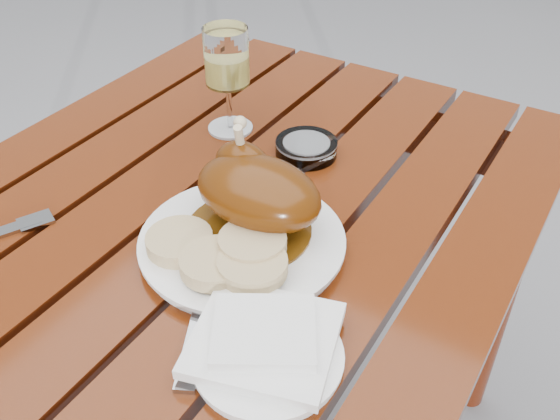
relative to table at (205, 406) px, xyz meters
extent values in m
cube|color=#68290C|center=(0.00, 0.00, 0.00)|extent=(0.80, 1.20, 0.75)
cylinder|color=white|center=(0.08, 0.02, 0.38)|extent=(0.28, 0.28, 0.02)
cylinder|color=#532F09|center=(0.08, 0.04, 0.39)|extent=(0.16, 0.16, 0.00)
ellipsoid|color=#5B2A06|center=(0.08, 0.06, 0.44)|extent=(0.17, 0.12, 0.09)
ellipsoid|color=#5B2A06|center=(0.04, 0.09, 0.45)|extent=(0.08, 0.06, 0.07)
cylinder|color=#C6B28C|center=(0.03, 0.09, 0.47)|extent=(0.02, 0.04, 0.09)
cylinder|color=tan|center=(0.02, -0.03, 0.40)|extent=(0.08, 0.08, 0.02)
cylinder|color=tan|center=(0.09, -0.05, 0.41)|extent=(0.08, 0.08, 0.02)
cylinder|color=tan|center=(0.13, -0.03, 0.41)|extent=(0.08, 0.08, 0.02)
cylinder|color=tan|center=(0.11, 0.00, 0.41)|extent=(0.08, 0.08, 0.02)
cylinder|color=#F1E36D|center=(-0.11, 0.26, 0.46)|extent=(0.10, 0.10, 0.17)
cylinder|color=white|center=(0.20, -0.12, 0.38)|extent=(0.19, 0.19, 0.01)
cube|color=white|center=(0.19, -0.11, 0.39)|extent=(0.18, 0.17, 0.01)
cylinder|color=#B2B7BC|center=(0.04, 0.26, 0.39)|extent=(0.11, 0.11, 0.02)
cube|color=gray|center=(0.10, -0.09, 0.38)|extent=(0.13, 0.22, 0.01)
camera|label=1|loc=(0.44, -0.47, 0.91)|focal=40.00mm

